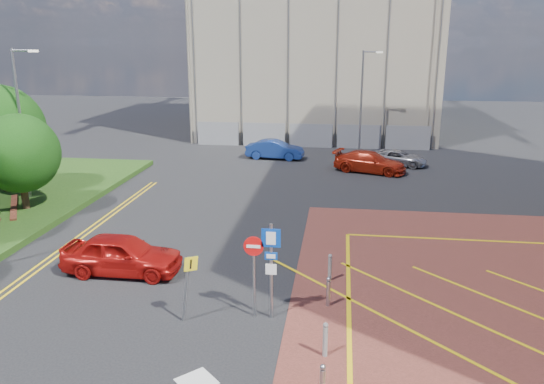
% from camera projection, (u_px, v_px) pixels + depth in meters
% --- Properties ---
extents(ground, '(140.00, 140.00, 0.00)m').
position_uv_depth(ground, '(251.00, 332.00, 16.27)').
color(ground, black).
rests_on(ground, ground).
extents(tree_c, '(4.00, 4.00, 4.90)m').
position_uv_depth(tree_c, '(19.00, 153.00, 26.64)').
color(tree_c, '#3D2B1C').
rests_on(tree_c, grass_bed).
extents(lamp_left_far, '(1.53, 0.16, 8.00)m').
position_uv_depth(lamp_left_far, '(22.00, 119.00, 28.26)').
color(lamp_left_far, '#9EA0A8').
rests_on(lamp_left_far, grass_bed).
extents(lamp_back, '(1.53, 0.16, 8.00)m').
position_uv_depth(lamp_back, '(362.00, 98.00, 41.28)').
color(lamp_back, '#9EA0A8').
rests_on(lamp_back, ground).
extents(sign_cluster, '(1.17, 0.12, 3.20)m').
position_uv_depth(sign_cluster, '(265.00, 261.00, 16.64)').
color(sign_cluster, '#9EA0A8').
rests_on(sign_cluster, ground).
extents(warning_sign, '(0.59, 0.38, 2.25)m').
position_uv_depth(warning_sign, '(188.00, 280.00, 16.52)').
color(warning_sign, '#9EA0A8').
rests_on(warning_sign, ground).
extents(bollard_row, '(0.14, 11.14, 0.90)m').
position_uv_depth(bollard_row, '(324.00, 355.00, 14.26)').
color(bollard_row, '#9EA0A8').
rests_on(bollard_row, forecourt).
extents(construction_building, '(21.20, 19.20, 22.00)m').
position_uv_depth(construction_building, '(319.00, 16.00, 51.43)').
color(construction_building, gray).
rests_on(construction_building, ground).
extents(construction_fence, '(21.60, 0.06, 2.00)m').
position_uv_depth(construction_fence, '(323.00, 136.00, 44.49)').
color(construction_fence, gray).
rests_on(construction_fence, ground).
extents(car_red_left, '(4.56, 1.85, 1.55)m').
position_uv_depth(car_red_left, '(122.00, 254.00, 20.25)').
color(car_red_left, '#AE120E').
rests_on(car_red_left, ground).
extents(car_blue_back, '(4.48, 1.93, 1.43)m').
position_uv_depth(car_blue_back, '(275.00, 149.00, 40.31)').
color(car_blue_back, navy).
rests_on(car_blue_back, ground).
extents(car_red_back, '(5.29, 3.44, 1.43)m').
position_uv_depth(car_red_back, '(370.00, 162.00, 36.13)').
color(car_red_back, '#A41F0E').
rests_on(car_red_back, ground).
extents(car_silver_back, '(4.39, 2.72, 1.13)m').
position_uv_depth(car_silver_back, '(398.00, 158.00, 38.10)').
color(car_silver_back, '#A2A1A8').
rests_on(car_silver_back, ground).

